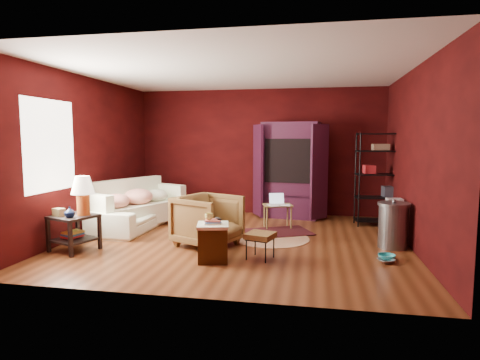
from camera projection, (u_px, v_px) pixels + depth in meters
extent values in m
cube|color=brown|center=(238.00, 241.00, 6.76)|extent=(5.50, 5.00, 0.02)
cube|color=white|center=(238.00, 70.00, 6.46)|extent=(5.50, 5.00, 0.02)
cube|color=#3F0909|center=(259.00, 152.00, 9.06)|extent=(5.50, 0.02, 2.80)
cube|color=#3F0909|center=(192.00, 169.00, 4.16)|extent=(5.50, 0.02, 2.80)
cube|color=#3F0909|center=(85.00, 156.00, 7.12)|extent=(0.02, 5.00, 2.80)
cube|color=#3F0909|center=(415.00, 159.00, 6.10)|extent=(0.02, 5.00, 2.80)
cube|color=white|center=(50.00, 146.00, 6.11)|extent=(0.02, 1.20, 1.40)
imported|color=white|center=(136.00, 205.00, 7.72)|extent=(0.69, 2.24, 0.87)
imported|color=black|center=(208.00, 218.00, 6.38)|extent=(1.10, 1.13, 0.89)
imported|color=#B4B7BC|center=(386.00, 255.00, 5.51)|extent=(0.23, 0.14, 0.22)
imported|color=#27AFB9|center=(387.00, 251.00, 5.66)|extent=(0.25, 0.14, 0.24)
imported|color=#0E1E46|center=(70.00, 212.00, 5.90)|extent=(0.18, 0.19, 0.16)
imported|color=#D5D268|center=(209.00, 216.00, 5.55)|extent=(0.12, 0.09, 0.11)
cube|color=black|center=(74.00, 217.00, 6.08)|extent=(0.74, 0.74, 0.04)
cube|color=black|center=(75.00, 239.00, 6.11)|extent=(0.69, 0.69, 0.03)
cube|color=black|center=(48.00, 235.00, 6.01)|extent=(0.06, 0.06, 0.54)
cube|color=black|center=(70.00, 239.00, 5.75)|extent=(0.06, 0.06, 0.54)
cube|color=black|center=(78.00, 228.00, 6.46)|extent=(0.06, 0.06, 0.54)
cube|color=black|center=(100.00, 232.00, 6.20)|extent=(0.06, 0.06, 0.54)
cylinder|color=orange|center=(83.00, 204.00, 6.08)|extent=(0.25, 0.25, 0.33)
cone|color=#F2E5C6|center=(83.00, 185.00, 6.05)|extent=(0.44, 0.44, 0.27)
cube|color=#988A53|center=(59.00, 212.00, 6.02)|extent=(0.20, 0.17, 0.12)
cube|color=red|center=(72.00, 236.00, 6.13)|extent=(0.29, 0.32, 0.03)
cube|color=#378BDD|center=(73.00, 234.00, 6.13)|extent=(0.29, 0.32, 0.03)
cube|color=#F9DD53|center=(73.00, 232.00, 6.12)|extent=(0.29, 0.32, 0.03)
cube|color=white|center=(137.00, 213.00, 7.76)|extent=(1.43, 1.98, 0.38)
cube|color=white|center=(125.00, 198.00, 7.92)|extent=(0.89, 1.74, 0.77)
cube|color=white|center=(96.00, 209.00, 6.98)|extent=(0.77, 0.46, 0.53)
cube|color=white|center=(170.00, 197.00, 8.48)|extent=(0.77, 0.46, 0.53)
ellipsoid|color=#FF4424|center=(116.00, 201.00, 7.26)|extent=(0.66, 0.66, 0.27)
ellipsoid|color=#FF4424|center=(138.00, 197.00, 7.69)|extent=(0.73, 0.73, 0.31)
ellipsoid|color=white|center=(156.00, 196.00, 8.09)|extent=(0.61, 0.61, 0.25)
cube|color=#492C10|center=(213.00, 244.00, 5.59)|extent=(0.48, 0.48, 0.48)
cube|color=white|center=(213.00, 225.00, 5.57)|extent=(0.51, 0.51, 0.04)
cube|color=#EFE7C5|center=(213.00, 223.00, 5.56)|extent=(0.27, 0.23, 0.02)
cube|color=#547DC5|center=(213.00, 222.00, 5.56)|extent=(0.27, 0.23, 0.02)
cube|color=#E16854|center=(213.00, 220.00, 5.56)|extent=(0.24, 0.19, 0.02)
cube|color=black|center=(218.00, 219.00, 5.59)|extent=(0.12, 0.14, 0.02)
cube|color=black|center=(260.00, 235.00, 5.67)|extent=(0.46, 0.46, 0.07)
cube|color=black|center=(260.00, 239.00, 5.68)|extent=(0.41, 0.41, 0.02)
cylinder|color=black|center=(246.00, 250.00, 5.63)|extent=(0.02, 0.02, 0.30)
cylinder|color=black|center=(266.00, 252.00, 5.50)|extent=(0.02, 0.02, 0.30)
cylinder|color=black|center=(255.00, 245.00, 5.89)|extent=(0.02, 0.02, 0.30)
cylinder|color=black|center=(274.00, 247.00, 5.76)|extent=(0.02, 0.02, 0.30)
cylinder|color=beige|center=(271.00, 238.00, 6.86)|extent=(1.54, 1.54, 0.01)
cube|color=#54161D|center=(277.00, 232.00, 7.28)|extent=(1.40, 1.21, 0.01)
cube|color=olive|center=(278.00, 205.00, 7.63)|extent=(0.61, 0.51, 0.03)
cylinder|color=olive|center=(267.00, 218.00, 7.48)|extent=(0.04, 0.04, 0.44)
cylinder|color=olive|center=(291.00, 218.00, 7.52)|extent=(0.04, 0.04, 0.44)
cylinder|color=olive|center=(264.00, 215.00, 7.77)|extent=(0.04, 0.04, 0.44)
cylinder|color=olive|center=(288.00, 215.00, 7.82)|extent=(0.04, 0.04, 0.44)
cube|color=silver|center=(277.00, 204.00, 7.65)|extent=(0.33, 0.27, 0.01)
cube|color=silver|center=(277.00, 198.00, 7.73)|extent=(0.29, 0.14, 0.19)
cube|color=silver|center=(273.00, 205.00, 7.53)|extent=(0.29, 0.32, 0.00)
cube|color=silver|center=(285.00, 205.00, 7.56)|extent=(0.21, 0.28, 0.00)
cube|color=#41122B|center=(291.00, 170.00, 8.66)|extent=(1.26, 0.78, 2.05)
cube|color=black|center=(290.00, 160.00, 8.54)|extent=(1.02, 0.60, 0.92)
cube|color=#41122B|center=(258.00, 170.00, 8.57)|extent=(0.28, 0.45, 1.94)
cube|color=#41122B|center=(319.00, 172.00, 8.18)|extent=(0.36, 0.40, 1.94)
cube|color=#323537|center=(290.00, 165.00, 8.60)|extent=(0.73, 0.61, 0.56)
cube|color=black|center=(288.00, 166.00, 8.34)|extent=(0.54, 0.07, 0.43)
cube|color=#41122B|center=(290.00, 195.00, 8.67)|extent=(1.03, 0.65, 0.05)
cylinder|color=black|center=(359.00, 180.00, 7.67)|extent=(0.03, 0.03, 1.81)
cylinder|color=black|center=(405.00, 181.00, 7.61)|extent=(0.03, 0.03, 1.81)
cylinder|color=black|center=(355.00, 178.00, 8.03)|extent=(0.03, 0.03, 1.81)
cylinder|color=black|center=(399.00, 179.00, 7.97)|extent=(0.03, 0.03, 1.81)
cube|color=black|center=(378.00, 220.00, 7.91)|extent=(0.92, 0.48, 0.03)
cube|color=black|center=(379.00, 197.00, 7.86)|extent=(0.92, 0.48, 0.03)
cube|color=black|center=(380.00, 174.00, 7.81)|extent=(0.92, 0.48, 0.03)
cube|color=black|center=(380.00, 151.00, 7.76)|extent=(0.92, 0.48, 0.03)
cube|color=black|center=(381.00, 134.00, 7.73)|extent=(0.92, 0.48, 0.03)
cube|color=maroon|center=(369.00, 169.00, 7.81)|extent=(0.23, 0.27, 0.16)
cube|color=#31323E|center=(389.00, 191.00, 7.83)|extent=(0.28, 0.28, 0.20)
cube|color=#7C614A|center=(381.00, 147.00, 7.76)|extent=(0.32, 0.24, 0.12)
cube|color=#41122B|center=(394.00, 210.00, 6.66)|extent=(0.38, 0.38, 0.04)
cube|color=#41122B|center=(386.00, 227.00, 6.55)|extent=(0.04, 0.04, 0.52)
cube|color=#41122B|center=(406.00, 228.00, 6.52)|extent=(0.04, 0.04, 0.52)
cube|color=#41122B|center=(382.00, 223.00, 6.85)|extent=(0.04, 0.04, 0.52)
cube|color=#41122B|center=(401.00, 224.00, 6.82)|extent=(0.04, 0.04, 0.52)
cube|color=silver|center=(394.00, 204.00, 6.65)|extent=(0.26, 0.21, 0.18)
cylinder|color=gray|center=(393.00, 227.00, 6.26)|extent=(0.48, 0.48, 0.67)
cylinder|color=gray|center=(394.00, 204.00, 6.22)|extent=(0.53, 0.53, 0.04)
sphere|color=gray|center=(394.00, 201.00, 6.22)|extent=(0.07, 0.07, 0.07)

